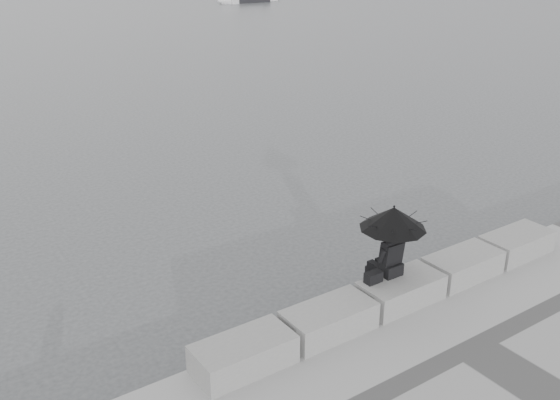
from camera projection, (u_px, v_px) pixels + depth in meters
ground at (382, 314)px, 12.14m from camera, size 360.00×360.00×0.00m
stone_block_far_left at (244, 355)px, 9.73m from camera, size 1.60×0.80×0.50m
stone_block_left at (329, 320)px, 10.62m from camera, size 1.60×0.80×0.50m
stone_block_centre at (401, 291)px, 11.51m from camera, size 1.60×0.80×0.50m
stone_block_right at (463, 266)px, 12.39m from camera, size 1.60×0.80×0.50m
stone_block_far_right at (516, 244)px, 13.28m from camera, size 1.60×0.80×0.50m
seated_person at (393, 225)px, 11.18m from camera, size 1.22×1.22×1.39m
bag at (373, 277)px, 11.26m from camera, size 0.32×0.18×0.21m
small_motorboat at (250, 0)px, 74.02m from camera, size 4.83×1.70×1.10m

